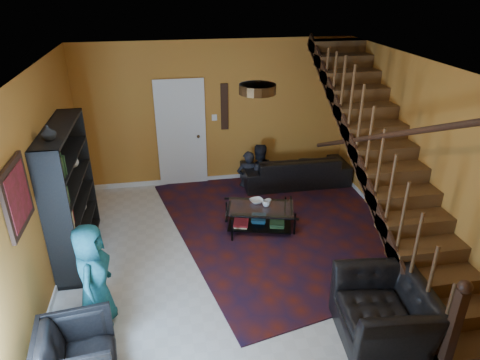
# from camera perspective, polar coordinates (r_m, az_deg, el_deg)

# --- Properties ---
(floor) EXTENTS (5.50, 5.50, 0.00)m
(floor) POSITION_cam_1_polar(r_m,az_deg,el_deg) (6.52, 0.37, -10.31)
(floor) COLOR beige
(floor) RESTS_ON ground
(room) EXTENTS (5.50, 5.50, 5.50)m
(room) POSITION_cam_1_polar(r_m,az_deg,el_deg) (7.54, -11.56, -5.01)
(room) COLOR #B26A27
(room) RESTS_ON ground
(staircase) EXTENTS (0.95, 5.02, 3.18)m
(staircase) POSITION_cam_1_polar(r_m,az_deg,el_deg) (6.51, 19.11, 2.27)
(staircase) COLOR brown
(staircase) RESTS_ON floor
(bookshelf) EXTENTS (0.35, 1.80, 2.00)m
(bookshelf) POSITION_cam_1_polar(r_m,az_deg,el_deg) (6.61, -21.60, -1.97)
(bookshelf) COLOR black
(bookshelf) RESTS_ON floor
(door) EXTENTS (0.82, 0.05, 2.05)m
(door) POSITION_cam_1_polar(r_m,az_deg,el_deg) (8.40, -7.80, 5.89)
(door) COLOR silver
(door) RESTS_ON floor
(framed_picture) EXTENTS (0.04, 0.74, 0.74)m
(framed_picture) POSITION_cam_1_polar(r_m,az_deg,el_deg) (5.02, -27.62, -1.93)
(framed_picture) COLOR maroon
(framed_picture) RESTS_ON room
(wall_hanging) EXTENTS (0.14, 0.03, 0.90)m
(wall_hanging) POSITION_cam_1_polar(r_m,az_deg,el_deg) (8.32, -2.08, 9.72)
(wall_hanging) COLOR black
(wall_hanging) RESTS_ON room
(ceiling_fixture) EXTENTS (0.40, 0.40, 0.10)m
(ceiling_fixture) POSITION_cam_1_polar(r_m,az_deg,el_deg) (4.63, 2.34, 12.04)
(ceiling_fixture) COLOR #3F2814
(ceiling_fixture) RESTS_ON room
(rug) EXTENTS (4.74, 5.16, 0.02)m
(rug) POSITION_cam_1_polar(r_m,az_deg,el_deg) (7.46, 7.30, -5.35)
(rug) COLOR #43120B
(rug) RESTS_ON floor
(sofa) EXTENTS (2.11, 0.83, 0.62)m
(sofa) POSITION_cam_1_polar(r_m,az_deg,el_deg) (8.64, 7.37, 1.35)
(sofa) COLOR black
(sofa) RESTS_ON floor
(armchair_left) EXTENTS (0.83, 0.81, 0.69)m
(armchair_left) POSITION_cam_1_polar(r_m,az_deg,el_deg) (4.96, -20.90, -21.08)
(armchair_left) COLOR black
(armchair_left) RESTS_ON floor
(armchair_right) EXTENTS (1.07, 1.20, 0.72)m
(armchair_right) POSITION_cam_1_polar(r_m,az_deg,el_deg) (5.35, 18.72, -16.37)
(armchair_right) COLOR black
(armchair_right) RESTS_ON floor
(person_adult_a) EXTENTS (0.45, 0.31, 1.20)m
(person_adult_a) POSITION_cam_1_polar(r_m,az_deg,el_deg) (8.52, 1.07, 0.08)
(person_adult_a) COLOR black
(person_adult_a) RESTS_ON sofa
(person_adult_b) EXTENTS (0.69, 0.56, 1.33)m
(person_adult_b) POSITION_cam_1_polar(r_m,az_deg,el_deg) (8.54, 2.45, 0.58)
(person_adult_b) COLOR black
(person_adult_b) RESTS_ON sofa
(person_child) EXTENTS (0.50, 0.70, 1.34)m
(person_child) POSITION_cam_1_polar(r_m,az_deg,el_deg) (5.36, -18.98, -12.04)
(person_child) COLOR #1A6264
(person_child) RESTS_ON armchair_left
(coffee_table) EXTENTS (1.21, 0.89, 0.41)m
(coffee_table) POSITION_cam_1_polar(r_m,az_deg,el_deg) (7.07, 2.67, -4.93)
(coffee_table) COLOR black
(coffee_table) RESTS_ON floor
(cup_a) EXTENTS (0.17, 0.17, 0.10)m
(cup_a) POSITION_cam_1_polar(r_m,az_deg,el_deg) (7.00, 3.52, -3.15)
(cup_a) COLOR #999999
(cup_a) RESTS_ON coffee_table
(cup_b) EXTENTS (0.10, 0.10, 0.09)m
(cup_b) POSITION_cam_1_polar(r_m,az_deg,el_deg) (7.05, 3.80, -2.93)
(cup_b) COLOR #999999
(cup_b) RESTS_ON coffee_table
(bowl) EXTENTS (0.27, 0.27, 0.05)m
(bowl) POSITION_cam_1_polar(r_m,az_deg,el_deg) (7.11, 2.23, -2.82)
(bowl) COLOR #999999
(bowl) RESTS_ON coffee_table
(vase) EXTENTS (0.18, 0.18, 0.19)m
(vase) POSITION_cam_1_polar(r_m,az_deg,el_deg) (5.74, -24.21, 5.80)
(vase) COLOR #999999
(vase) RESTS_ON bookshelf
(popcorn_bucket) EXTENTS (0.20, 0.20, 0.18)m
(popcorn_bucket) POSITION_cam_1_polar(r_m,az_deg,el_deg) (6.00, -19.25, -14.38)
(popcorn_bucket) COLOR red
(popcorn_bucket) RESTS_ON rug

